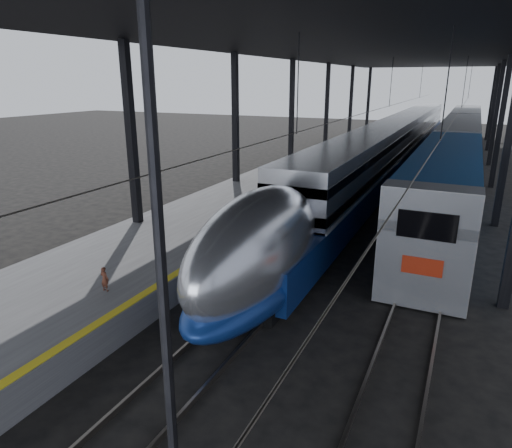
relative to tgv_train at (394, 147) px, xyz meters
The scene contains 8 objects.
ground 29.21m from the tgv_train, 93.94° to the right, with size 160.00×160.00×0.00m, color black.
platform 10.71m from the tgv_train, 121.22° to the right, with size 6.00×80.00×1.00m, color #4C4C4F.
yellow_strip 9.51m from the tgv_train, 106.57° to the right, with size 0.30×80.00×0.01m, color gold.
rails 9.59m from the tgv_train, 74.60° to the right, with size 6.52×80.00×0.16m.
canopy 11.57m from the tgv_train, 90.63° to the right, with size 18.00×75.00×9.47m.
tgv_train is the anchor object (origin of this frame).
second_train 5.25m from the tgv_train, 17.81° to the left, with size 3.00×56.05×4.14m.
child 30.67m from the tgv_train, 97.39° to the right, with size 0.29×0.19×0.81m, color #52281B.
Camera 1 is at (7.92, -11.18, 7.35)m, focal length 32.00 mm.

